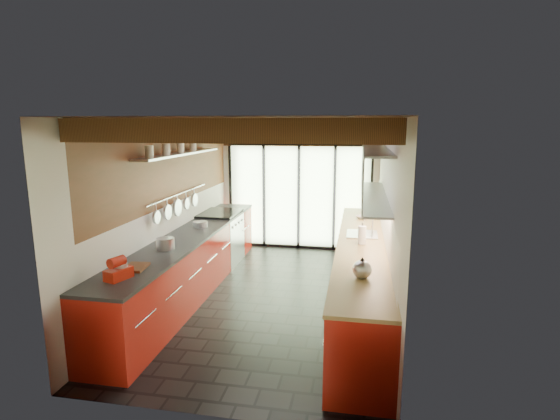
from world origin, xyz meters
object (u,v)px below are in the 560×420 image
(kettle, at_px, (362,268))
(soap_bottle, at_px, (362,236))
(stand_mixer, at_px, (119,270))
(paper_towel, at_px, (362,235))
(bowl, at_px, (362,217))

(kettle, relative_size, soap_bottle, 1.35)
(stand_mixer, relative_size, kettle, 1.19)
(soap_bottle, bearing_deg, kettle, -90.00)
(paper_towel, distance_m, bowl, 1.68)
(stand_mixer, bearing_deg, bowl, 54.27)
(paper_towel, xyz_separation_m, bowl, (0.00, 1.68, -0.10))
(stand_mixer, height_order, kettle, stand_mixer)
(paper_towel, relative_size, bowl, 1.48)
(paper_towel, height_order, soap_bottle, paper_towel)
(stand_mixer, xyz_separation_m, paper_towel, (2.54, 1.85, 0.03))
(paper_towel, xyz_separation_m, soap_bottle, (0.00, 0.09, -0.03))
(stand_mixer, relative_size, soap_bottle, 1.60)
(soap_bottle, bearing_deg, bowl, 90.00)
(paper_towel, bearing_deg, kettle, -90.00)
(soap_bottle, bearing_deg, stand_mixer, -142.63)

